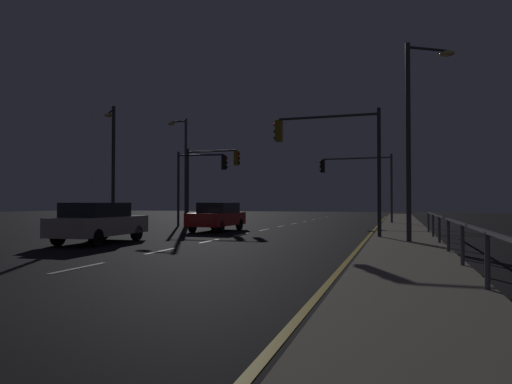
% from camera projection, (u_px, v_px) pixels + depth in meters
% --- Properties ---
extents(ground_plane, '(112.00, 112.00, 0.00)m').
position_uv_depth(ground_plane, '(245.00, 234.00, 22.93)').
color(ground_plane, black).
rests_on(ground_plane, ground).
extents(sidewalk_right, '(2.61, 77.00, 0.14)m').
position_uv_depth(sidewalk_right, '(404.00, 236.00, 20.69)').
color(sidewalk_right, gray).
rests_on(sidewalk_right, ground).
extents(lane_markings_center, '(0.14, 50.00, 0.01)m').
position_uv_depth(lane_markings_center, '(264.00, 230.00, 26.27)').
color(lane_markings_center, silver).
rests_on(lane_markings_center, ground).
extents(lane_edge_line, '(0.14, 53.00, 0.01)m').
position_uv_depth(lane_edge_line, '(374.00, 230.00, 25.92)').
color(lane_edge_line, gold).
rests_on(lane_edge_line, ground).
extents(car, '(1.97, 4.46, 1.57)m').
position_uv_depth(car, '(99.00, 222.00, 17.87)').
color(car, beige).
rests_on(car, ground).
extents(car_oncoming, '(1.90, 4.43, 1.57)m').
position_uv_depth(car_oncoming, '(217.00, 216.00, 25.34)').
color(car_oncoming, '#B71414').
rests_on(car_oncoming, ground).
extents(traffic_light_mid_left, '(4.70, 0.34, 5.44)m').
position_uv_depth(traffic_light_mid_left, '(331.00, 147.00, 19.95)').
color(traffic_light_mid_left, '#2D3033').
rests_on(traffic_light_mid_left, sidewalk_right).
extents(traffic_light_near_left, '(3.92, 0.34, 5.30)m').
position_uv_depth(traffic_light_near_left, '(210.00, 171.00, 31.05)').
color(traffic_light_near_left, '#2D3033').
rests_on(traffic_light_near_left, ground).
extents(traffic_light_near_right, '(5.31, 0.47, 4.94)m').
position_uv_depth(traffic_light_near_right, '(357.00, 174.00, 33.66)').
color(traffic_light_near_right, '#4C4C51').
rests_on(traffic_light_near_right, sidewalk_right).
extents(traffic_light_far_right, '(3.45, 0.70, 4.99)m').
position_uv_depth(traffic_light_far_right, '(200.00, 174.00, 30.53)').
color(traffic_light_far_right, '#38383D').
rests_on(traffic_light_far_right, ground).
extents(street_lamp_far_end, '(1.83, 1.17, 7.41)m').
position_uv_depth(street_lamp_far_end, '(416.00, 122.00, 17.18)').
color(street_lamp_far_end, '#38383D').
rests_on(street_lamp_far_end, sidewalk_right).
extents(street_lamp_mid_block, '(1.28, 1.14, 6.65)m').
position_uv_depth(street_lamp_mid_block, '(112.00, 157.00, 24.32)').
color(street_lamp_mid_block, '#2D3033').
rests_on(street_lamp_mid_block, ground).
extents(street_lamp_corner, '(1.57, 0.41, 7.39)m').
position_uv_depth(street_lamp_corner, '(183.00, 162.00, 31.83)').
color(street_lamp_corner, '#4C4C51').
rests_on(street_lamp_corner, ground).
extents(barrier_fence, '(0.09, 21.54, 0.98)m').
position_uv_depth(barrier_fence, '(454.00, 229.00, 11.98)').
color(barrier_fence, '#59595E').
rests_on(barrier_fence, sidewalk_right).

